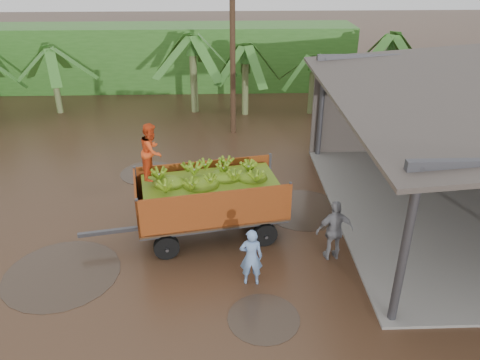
% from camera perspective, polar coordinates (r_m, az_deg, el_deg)
% --- Properties ---
extents(ground, '(100.00, 100.00, 0.00)m').
position_cam_1_polar(ground, '(14.27, -7.71, -6.73)').
color(ground, black).
rests_on(ground, ground).
extents(hedge_north, '(22.00, 3.00, 3.60)m').
position_cam_1_polar(hedge_north, '(28.66, -9.27, 14.57)').
color(hedge_north, '#2D661E').
rests_on(hedge_north, ground).
extents(banana_trailer, '(6.02, 2.83, 3.57)m').
position_cam_1_polar(banana_trailer, '(13.56, -3.82, -1.99)').
color(banana_trailer, '#CA571C').
rests_on(banana_trailer, ground).
extents(man_blue, '(0.60, 0.41, 1.61)m').
position_cam_1_polar(man_blue, '(11.92, 1.36, -9.37)').
color(man_blue, '#6F94CB').
rests_on(man_blue, ground).
extents(man_grey, '(1.10, 0.57, 1.80)m').
position_cam_1_polar(man_grey, '(12.99, 11.47, -6.05)').
color(man_grey, gray).
rests_on(man_grey, ground).
extents(utility_pole, '(1.20, 0.24, 7.45)m').
position_cam_1_polar(utility_pole, '(20.70, -0.90, 15.70)').
color(utility_pole, '#47301E').
rests_on(utility_pole, ground).
extents(banana_plants, '(25.35, 20.09, 4.45)m').
position_cam_1_polar(banana_plants, '(20.02, -22.02, 7.71)').
color(banana_plants, '#2D661E').
rests_on(banana_plants, ground).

